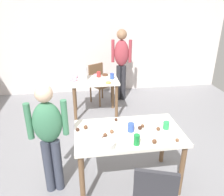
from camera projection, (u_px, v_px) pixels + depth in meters
ground_plane at (118, 174)px, 3.08m from camera, size 6.40×6.40×0.00m
wall_back at (96, 39)px, 5.47m from camera, size 6.40×0.10×2.60m
dining_table_near at (128, 138)px, 2.72m from camera, size 1.27×0.74×0.75m
dining_table_far at (95, 86)px, 4.46m from camera, size 0.92×0.61×0.75m
chair_near_table at (154, 196)px, 2.12m from camera, size 0.51×0.51×0.87m
chair_far_table at (99, 81)px, 5.12m from camera, size 0.55×0.55×0.87m
person_girl_near at (49, 132)px, 2.53m from camera, size 0.45×0.23×1.39m
person_adult_far at (121, 59)px, 5.03m from camera, size 0.46×0.26×1.61m
mixing_bowl at (107, 144)px, 2.38m from camera, size 0.17×0.17×0.08m
soda_can at (137, 140)px, 2.42m from camera, size 0.07×0.07×0.12m
fork_near at (162, 123)px, 2.87m from camera, size 0.17×0.02×0.01m
cup_near_0 at (166, 125)px, 2.72m from camera, size 0.07×0.07×0.09m
cup_near_1 at (131, 127)px, 2.67m from camera, size 0.08×0.08×0.11m
cake_ball_0 at (77, 129)px, 2.68m from camera, size 0.05×0.05×0.05m
cake_ball_1 at (116, 120)px, 2.91m from camera, size 0.04×0.04×0.04m
cake_ball_2 at (140, 128)px, 2.71m from camera, size 0.05×0.05×0.05m
cake_ball_3 at (105, 135)px, 2.57m from camera, size 0.05×0.05×0.05m
cake_ball_4 at (112, 131)px, 2.64m from camera, size 0.05×0.05×0.05m
cake_ball_5 at (86, 127)px, 2.73m from camera, size 0.05×0.05×0.05m
cake_ball_6 at (154, 141)px, 2.45m from camera, size 0.05×0.05×0.05m
cake_ball_7 at (177, 140)px, 2.48m from camera, size 0.04×0.04×0.04m
cake_ball_8 at (104, 138)px, 2.50m from camera, size 0.05×0.05×0.05m
cake_ball_9 at (158, 129)px, 2.70m from camera, size 0.05×0.05×0.05m
cake_ball_10 at (143, 126)px, 2.76m from camera, size 0.04×0.04×0.04m
cake_ball_11 at (137, 139)px, 2.50m from camera, size 0.04×0.04×0.04m
pitcher_far at (84, 73)px, 4.37m from camera, size 0.11×0.11×0.26m
cup_far_0 at (112, 76)px, 4.43m from camera, size 0.08×0.08×0.11m
cup_far_1 at (99, 74)px, 4.55m from camera, size 0.08×0.08×0.11m
cup_far_2 at (83, 75)px, 4.56m from camera, size 0.08×0.08×0.09m
donut_far_0 at (74, 80)px, 4.34m from camera, size 0.14×0.14×0.04m
donut_far_1 at (89, 82)px, 4.24m from camera, size 0.11×0.11×0.03m
donut_far_2 at (96, 75)px, 4.63m from camera, size 0.12×0.12×0.03m
donut_far_3 at (75, 77)px, 4.52m from camera, size 0.14×0.14×0.04m
donut_far_4 at (108, 83)px, 4.21m from camera, size 0.10×0.10×0.03m
donut_far_5 at (105, 75)px, 4.65m from camera, size 0.12×0.12×0.04m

